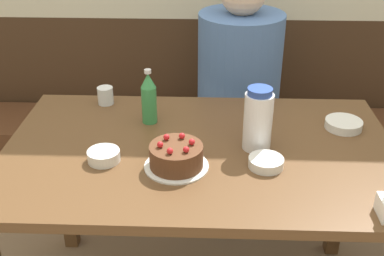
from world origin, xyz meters
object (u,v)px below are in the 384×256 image
(bowl_side_dish, at_px, (344,124))
(water_pitcher, at_px, (258,120))
(bowl_soup_white, at_px, (266,162))
(bowl_rice_small, at_px, (104,156))
(glass_water_tall, at_px, (105,96))
(bench_seat, at_px, (203,157))
(person_pale_blue_shirt, at_px, (238,102))
(soju_bottle, at_px, (149,98))
(birthday_cake, at_px, (176,157))

(bowl_side_dish, bearing_deg, water_pitcher, -155.14)
(bowl_soup_white, bearing_deg, water_pitcher, 100.15)
(bowl_rice_small, height_order, glass_water_tall, glass_water_tall)
(bench_seat, distance_m, glass_water_tall, 0.86)
(bench_seat, xyz_separation_m, bowl_soup_white, (0.21, -0.94, 0.57))
(bowl_rice_small, bearing_deg, bowl_side_dish, 17.25)
(person_pale_blue_shirt, bearing_deg, water_pitcher, 2.21)
(bowl_side_dish, xyz_separation_m, glass_water_tall, (-0.91, 0.18, 0.02))
(soju_bottle, distance_m, bowl_soup_white, 0.51)
(water_pitcher, xyz_separation_m, bowl_rice_small, (-0.50, -0.11, -0.09))
(water_pitcher, distance_m, bowl_side_dish, 0.38)
(birthday_cake, relative_size, person_pale_blue_shirt, 0.16)
(water_pitcher, relative_size, person_pale_blue_shirt, 0.18)
(bench_seat, bearing_deg, glass_water_tall, -128.59)
(soju_bottle, height_order, bowl_rice_small, soju_bottle)
(water_pitcher, relative_size, bowl_soup_white, 1.95)
(bench_seat, distance_m, person_pale_blue_shirt, 0.47)
(bowl_side_dish, distance_m, glass_water_tall, 0.93)
(bowl_side_dish, distance_m, person_pale_blue_shirt, 0.64)
(bench_seat, height_order, water_pitcher, water_pitcher)
(bowl_soup_white, bearing_deg, birthday_cake, -177.42)
(glass_water_tall, bearing_deg, bowl_soup_white, -36.67)
(bowl_side_dish, bearing_deg, bench_seat, 128.24)
(person_pale_blue_shirt, bearing_deg, soju_bottle, -36.27)
(bowl_rice_small, bearing_deg, glass_water_tall, 100.35)
(soju_bottle, bearing_deg, bowl_rice_small, -112.71)
(water_pitcher, relative_size, bowl_rice_small, 2.08)
(birthday_cake, xyz_separation_m, bowl_soup_white, (0.29, 0.01, -0.02))
(glass_water_tall, distance_m, person_pale_blue_shirt, 0.67)
(bowl_soup_white, relative_size, bowl_side_dish, 0.84)
(bowl_soup_white, xyz_separation_m, bowl_side_dish, (0.31, 0.27, -0.00))
(birthday_cake, height_order, person_pale_blue_shirt, person_pale_blue_shirt)
(soju_bottle, relative_size, bowl_side_dish, 1.56)
(soju_bottle, xyz_separation_m, glass_water_tall, (-0.20, 0.15, -0.06))
(bench_seat, bearing_deg, bowl_side_dish, -51.76)
(water_pitcher, distance_m, person_pale_blue_shirt, 0.71)
(glass_water_tall, relative_size, person_pale_blue_shirt, 0.06)
(water_pitcher, relative_size, bowl_side_dish, 1.63)
(birthday_cake, relative_size, bowl_soup_white, 1.83)
(bowl_rice_small, bearing_deg, person_pale_blue_shirt, 58.25)
(glass_water_tall, bearing_deg, person_pale_blue_shirt, 31.11)
(bowl_side_dish, relative_size, person_pale_blue_shirt, 0.11)
(water_pitcher, height_order, bowl_rice_small, water_pitcher)
(bowl_soup_white, relative_size, person_pale_blue_shirt, 0.09)
(birthday_cake, bearing_deg, bench_seat, 85.67)
(bowl_side_dish, bearing_deg, bowl_rice_small, -162.75)
(bowl_rice_small, distance_m, bowl_side_dish, 0.87)
(bench_seat, xyz_separation_m, soju_bottle, (-0.19, -0.64, 0.65))
(soju_bottle, relative_size, bowl_soup_white, 1.86)
(birthday_cake, relative_size, glass_water_tall, 2.95)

